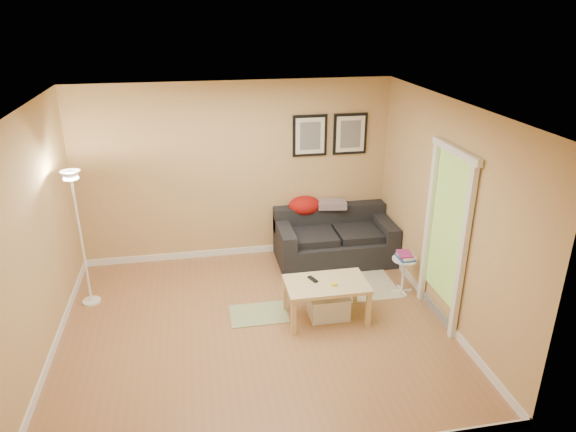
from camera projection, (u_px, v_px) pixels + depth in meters
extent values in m
plane|color=#9C6443|center=(256.00, 328.00, 6.11)|extent=(4.50, 4.50, 0.00)
plane|color=white|center=(249.00, 108.00, 5.12)|extent=(4.50, 4.50, 0.00)
plane|color=tan|center=(236.00, 173.00, 7.43)|extent=(4.50, 0.00, 4.50)
plane|color=tan|center=(286.00, 335.00, 3.80)|extent=(4.50, 0.00, 4.50)
plane|color=tan|center=(32.00, 244.00, 5.23)|extent=(0.00, 4.00, 4.00)
plane|color=tan|center=(445.00, 213.00, 6.00)|extent=(0.00, 4.00, 4.00)
cube|color=white|center=(239.00, 251.00, 7.90)|extent=(4.50, 0.02, 0.10)
cube|color=white|center=(55.00, 346.00, 5.71)|extent=(0.02, 4.00, 0.10)
cube|color=white|center=(433.00, 306.00, 6.48)|extent=(0.02, 4.00, 0.10)
cube|color=beige|center=(348.00, 286.00, 7.01)|extent=(1.25, 0.85, 0.01)
cube|color=#668C4C|center=(259.00, 314.00, 6.38)|extent=(0.70, 0.50, 0.01)
cube|color=black|center=(313.00, 279.00, 6.19)|extent=(0.11, 0.17, 0.02)
cylinder|color=yellow|center=(334.00, 284.00, 6.07)|extent=(0.07, 0.07, 0.03)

